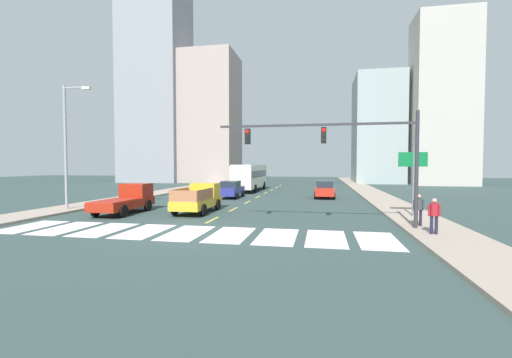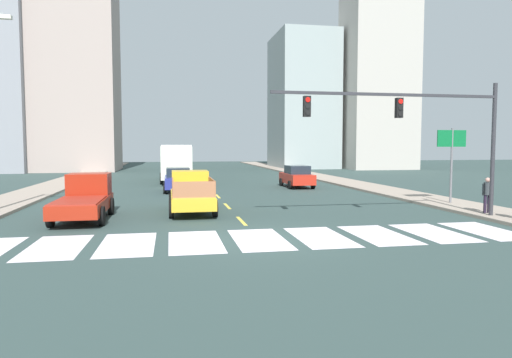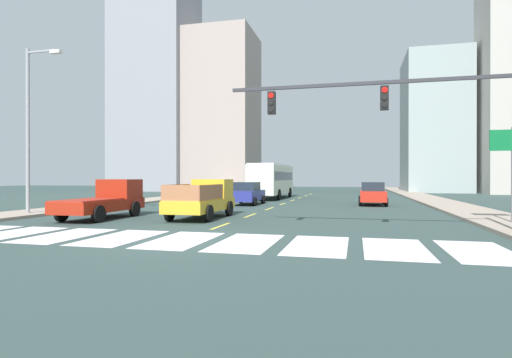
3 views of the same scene
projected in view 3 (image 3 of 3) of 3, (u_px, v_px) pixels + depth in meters
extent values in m
plane|color=#2F413F|center=(181.00, 240.00, 13.38)|extent=(160.00, 160.00, 0.00)
cube|color=gray|center=(453.00, 206.00, 27.99)|extent=(3.14, 110.00, 0.15)
cube|color=gray|center=(137.00, 202.00, 33.74)|extent=(3.14, 110.00, 0.15)
cube|color=silver|center=(13.00, 233.00, 14.97)|extent=(1.77, 3.81, 0.01)
cube|color=silver|center=(65.00, 235.00, 14.44)|extent=(1.77, 3.81, 0.01)
cube|color=silver|center=(121.00, 238.00, 13.91)|extent=(1.77, 3.81, 0.01)
cube|color=silver|center=(181.00, 240.00, 13.38)|extent=(1.77, 3.81, 0.01)
cube|color=silver|center=(247.00, 242.00, 12.85)|extent=(1.77, 3.81, 0.01)
cube|color=silver|center=(318.00, 245.00, 12.32)|extent=(1.77, 3.81, 0.01)
cube|color=silver|center=(395.00, 248.00, 11.79)|extent=(1.77, 3.81, 0.01)
cube|color=silver|center=(479.00, 252.00, 11.26)|extent=(1.77, 3.81, 0.01)
cube|color=gold|center=(221.00, 226.00, 17.27)|extent=(0.16, 2.40, 0.01)
cube|color=gold|center=(250.00, 215.00, 22.12)|extent=(0.16, 2.40, 0.01)
cube|color=gold|center=(270.00, 209.00, 26.98)|extent=(0.16, 2.40, 0.01)
cube|color=gold|center=(283.00, 204.00, 31.83)|extent=(0.16, 2.40, 0.01)
cube|color=gold|center=(292.00, 200.00, 36.69)|extent=(0.16, 2.40, 0.01)
cube|color=gold|center=(300.00, 198.00, 41.54)|extent=(0.16, 2.40, 0.01)
cube|color=gold|center=(306.00, 196.00, 46.40)|extent=(0.16, 2.40, 0.01)
cube|color=gold|center=(311.00, 194.00, 51.25)|extent=(0.16, 2.40, 0.01)
cube|color=gold|center=(201.00, 205.00, 20.51)|extent=(1.96, 5.20, 0.56)
cube|color=gold|center=(213.00, 188.00, 22.16)|extent=(1.84, 1.60, 1.00)
cube|color=#19232D|center=(215.00, 185.00, 22.59)|extent=(1.72, 0.08, 0.56)
cube|color=gold|center=(194.00, 200.00, 19.59)|extent=(1.84, 3.30, 0.06)
cylinder|color=black|center=(195.00, 208.00, 22.26)|extent=(0.22, 0.80, 0.80)
cylinder|color=black|center=(229.00, 208.00, 21.80)|extent=(0.22, 0.80, 0.80)
cylinder|color=black|center=(169.00, 213.00, 19.23)|extent=(0.22, 0.80, 0.80)
cylinder|color=black|center=(209.00, 213.00, 18.77)|extent=(0.22, 0.80, 0.80)
cube|color=#9D613F|center=(177.00, 192.00, 19.80)|extent=(0.06, 3.17, 0.70)
cube|color=#9D613F|center=(212.00, 192.00, 19.37)|extent=(0.06, 3.17, 0.70)
cube|color=#9D613F|center=(180.00, 193.00, 18.05)|extent=(1.80, 0.06, 0.70)
cube|color=maroon|center=(100.00, 205.00, 20.24)|extent=(1.96, 5.20, 0.56)
cube|color=maroon|center=(120.00, 189.00, 21.89)|extent=(1.84, 1.60, 1.00)
cube|color=#19232D|center=(124.00, 185.00, 22.32)|extent=(1.72, 0.08, 0.56)
cube|color=maroon|center=(88.00, 200.00, 19.32)|extent=(1.84, 3.30, 0.06)
cylinder|color=black|center=(102.00, 208.00, 21.99)|extent=(0.22, 0.80, 0.80)
cylinder|color=black|center=(135.00, 209.00, 21.52)|extent=(0.22, 0.80, 0.80)
cylinder|color=black|center=(61.00, 213.00, 18.96)|extent=(0.22, 0.80, 0.80)
cylinder|color=black|center=(99.00, 214.00, 18.49)|extent=(0.22, 0.80, 0.80)
cube|color=beige|center=(272.00, 180.00, 40.13)|extent=(2.50, 10.80, 2.70)
cube|color=#19232D|center=(272.00, 176.00, 40.13)|extent=(2.52, 9.94, 0.80)
cube|color=silver|center=(272.00, 165.00, 40.13)|extent=(2.40, 10.37, 0.12)
cylinder|color=black|center=(267.00, 192.00, 43.68)|extent=(0.22, 1.00, 1.00)
cylinder|color=black|center=(290.00, 192.00, 43.09)|extent=(0.22, 1.00, 1.00)
cylinder|color=black|center=(252.00, 195.00, 37.55)|extent=(0.22, 1.00, 1.00)
cylinder|color=black|center=(279.00, 195.00, 36.95)|extent=(0.22, 1.00, 1.00)
cube|color=red|center=(372.00, 196.00, 30.46)|extent=(1.80, 4.40, 0.76)
cube|color=#1E2833|center=(373.00, 186.00, 30.31)|extent=(1.58, 2.11, 0.64)
cylinder|color=black|center=(360.00, 200.00, 32.00)|extent=(0.22, 0.64, 0.64)
cylinder|color=black|center=(384.00, 200.00, 31.57)|extent=(0.22, 0.64, 0.64)
cylinder|color=black|center=(360.00, 202.00, 29.35)|extent=(0.22, 0.64, 0.64)
cylinder|color=black|center=(386.00, 202.00, 28.92)|extent=(0.22, 0.64, 0.64)
cube|color=navy|center=(248.00, 195.00, 31.04)|extent=(1.80, 4.40, 0.76)
cube|color=#1E2833|center=(247.00, 186.00, 30.89)|extent=(1.58, 2.11, 0.64)
cylinder|color=black|center=(241.00, 199.00, 32.58)|extent=(0.22, 0.64, 0.64)
cylinder|color=black|center=(263.00, 200.00, 32.15)|extent=(0.22, 0.64, 0.64)
cylinder|color=black|center=(231.00, 201.00, 29.93)|extent=(0.22, 0.64, 0.64)
cylinder|color=black|center=(255.00, 202.00, 29.50)|extent=(0.22, 0.64, 0.64)
cube|color=#2D2D33|center=(370.00, 83.00, 14.47)|extent=(10.12, 0.12, 0.12)
cube|color=black|center=(384.00, 98.00, 14.35)|extent=(0.28, 0.24, 0.84)
cylinder|color=red|center=(385.00, 90.00, 14.22)|extent=(0.20, 0.04, 0.20)
cylinder|color=black|center=(385.00, 97.00, 14.22)|extent=(0.20, 0.04, 0.20)
cylinder|color=black|center=(385.00, 105.00, 14.22)|extent=(0.20, 0.04, 0.20)
cube|color=black|center=(272.00, 103.00, 15.32)|extent=(0.28, 0.24, 0.84)
cylinder|color=red|center=(271.00, 95.00, 15.19)|extent=(0.20, 0.04, 0.20)
cylinder|color=black|center=(271.00, 102.00, 15.19)|extent=(0.20, 0.04, 0.20)
cylinder|color=black|center=(271.00, 109.00, 15.19)|extent=(0.20, 0.04, 0.20)
cube|color=#0C6230|center=(511.00, 140.00, 17.38)|extent=(1.70, 0.06, 0.90)
cylinder|color=gray|center=(28.00, 132.00, 22.01)|extent=(0.20, 0.20, 9.00)
cube|color=gray|center=(42.00, 51.00, 21.78)|extent=(1.80, 0.10, 0.10)
cube|color=silver|center=(56.00, 52.00, 21.57)|extent=(0.60, 0.28, 0.16)
cube|color=#8F9C9B|center=(434.00, 124.00, 58.95)|extent=(8.26, 11.28, 19.50)
cube|color=#A29088|center=(218.00, 113.00, 63.84)|extent=(11.73, 10.16, 24.44)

